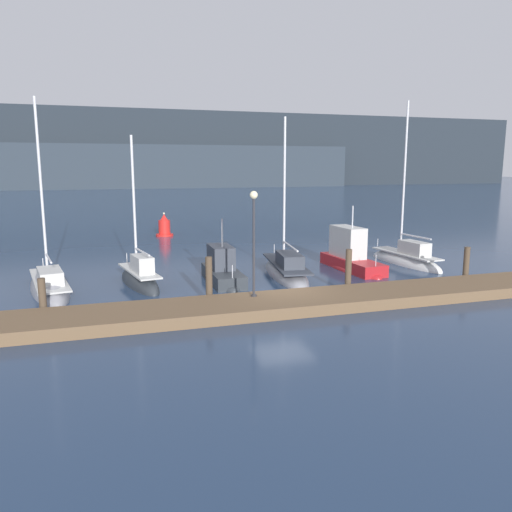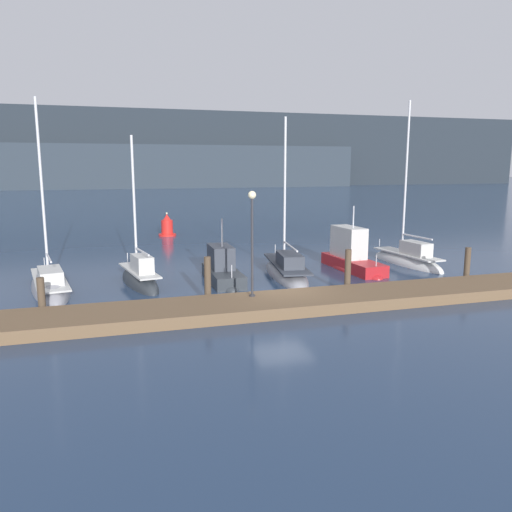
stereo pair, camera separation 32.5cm
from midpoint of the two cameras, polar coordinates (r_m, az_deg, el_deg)
ground_plane at (r=21.69m, az=2.59°, el=-4.85°), size 400.00×400.00×0.00m
dock at (r=20.24m, az=4.09°, el=-5.32°), size 27.74×2.80×0.45m
mooring_pile_0 at (r=20.54m, az=-23.63°, el=-4.41°), size 0.28×0.28×1.51m
mooring_pile_1 at (r=20.71m, az=-5.84°, el=-2.80°), size 0.28×0.28×1.98m
mooring_pile_2 at (r=22.81m, az=10.11°, el=-1.69°), size 0.28×0.28×1.98m
mooring_pile_3 at (r=26.34m, az=22.56°, el=-0.95°), size 0.28×0.28×1.78m
sailboat_berth_1 at (r=24.91m, az=-22.86°, el=-3.43°), size 2.73×6.86×9.44m
sailboat_berth_2 at (r=24.73m, az=-13.50°, el=-2.87°), size 2.16×5.21×7.83m
motorboat_berth_3 at (r=24.79m, az=-4.20°, el=-2.26°), size 1.59×4.64×3.66m
sailboat_berth_4 at (r=26.22m, az=3.11°, el=-1.89°), size 2.75×7.29×8.74m
motorboat_berth_5 at (r=28.09m, az=10.45°, el=-0.55°), size 1.82×5.48×3.99m
sailboat_berth_6 at (r=30.40m, az=16.48°, el=-0.57°), size 1.91×6.09×9.97m
channel_buoy at (r=41.52m, az=-10.65°, el=3.24°), size 1.41×1.41×1.92m
dock_lamppost at (r=19.74m, az=-0.73°, el=3.32°), size 0.32×0.32×4.24m
hillside_backdrop at (r=141.83m, az=-15.56°, el=11.39°), size 240.00×23.00×20.32m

